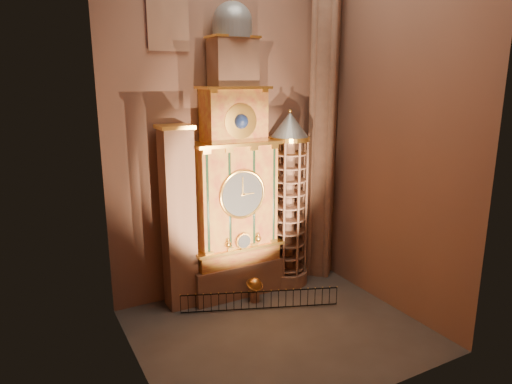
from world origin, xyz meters
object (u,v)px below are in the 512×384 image
celestial_globe (255,287)px  iron_railing (260,300)px  astronomical_clock (235,184)px  portrait_tower (178,218)px  stair_turret (289,201)px

celestial_globe → iron_railing: 1.11m
celestial_globe → astronomical_clock: bearing=105.2°
portrait_tower → celestial_globe: bearing=-23.0°
portrait_tower → iron_railing: bearing=-36.5°
stair_turret → iron_railing: (-3.29, -2.39, -4.69)m
stair_turret → iron_railing: 6.21m
portrait_tower → iron_railing: size_ratio=1.26×
celestial_globe → portrait_tower: bearing=157.0°
astronomical_clock → iron_railing: 6.65m
astronomical_clock → celestial_globe: astronomical_clock is taller
portrait_tower → iron_railing: portrait_tower is taller
astronomical_clock → portrait_tower: 3.73m
astronomical_clock → iron_railing: bearing=-85.5°
portrait_tower → astronomical_clock: bearing=-0.3°
stair_turret → iron_railing: size_ratio=1.33×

